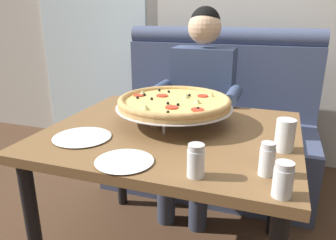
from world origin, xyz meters
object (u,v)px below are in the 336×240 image
shaker_oregano (267,161)px  booth_bench (212,130)px  plate_near_right (124,160)px  patio_chair (143,75)px  dining_table (172,148)px  shaker_pepper_flakes (283,182)px  diner_main (199,98)px  shaker_parmesan (196,163)px  drinking_glass (285,137)px  plate_near_left (82,136)px  pizza (174,103)px

shaker_oregano → booth_bench: bearing=108.9°
booth_bench → plate_near_right: (-0.06, -1.31, 0.34)m
patio_chair → dining_table: bearing=-63.5°
dining_table → shaker_pepper_flakes: (0.48, -0.42, 0.14)m
booth_bench → shaker_pepper_flakes: size_ratio=13.44×
shaker_pepper_flakes → plate_near_right: size_ratio=0.51×
diner_main → patio_chair: size_ratio=1.48×
shaker_parmesan → drinking_glass: drinking_glass is taller
diner_main → shaker_parmesan: diner_main is taller
drinking_glass → patio_chair: (-1.56, 2.25, -0.26)m
diner_main → shaker_pepper_flakes: 1.21m
shaker_pepper_flakes → plate_near_left: bearing=165.9°
shaker_pepper_flakes → diner_main: bearing=115.2°
dining_table → plate_near_right: (-0.06, -0.37, 0.10)m
diner_main → plate_near_left: size_ratio=5.16×
diner_main → plate_near_right: bearing=-90.9°
pizza → shaker_pepper_flakes: size_ratio=5.11×
diner_main → shaker_oregano: diner_main is taller
booth_bench → shaker_parmesan: booth_bench is taller
pizza → shaker_parmesan: pizza is taller
pizza → shaker_pepper_flakes: 0.72m
plate_near_right → plate_near_left: bearing=151.1°
plate_near_left → plate_near_right: 0.31m
shaker_parmesan → shaker_pepper_flakes: bearing=-7.4°
diner_main → shaker_pepper_flakes: size_ratio=11.79×
diner_main → pizza: 0.60m
shaker_parmesan → shaker_oregano: 0.23m
drinking_glass → patio_chair: size_ratio=0.15×
shaker_oregano → plate_near_right: shaker_oregano is taller
pizza → drinking_glass: bearing=-18.5°
dining_table → diner_main: (-0.04, 0.68, 0.07)m
shaker_pepper_flakes → drinking_glass: bearing=89.6°
booth_bench → dining_table: 0.97m
shaker_oregano → plate_near_right: size_ratio=0.54×
shaker_pepper_flakes → shaker_oregano: shaker_oregano is taller
dining_table → plate_near_left: bearing=-146.3°
dining_table → diner_main: bearing=93.4°
dining_table → drinking_glass: drinking_glass is taller
pizza → shaker_oregano: 0.60m
plate_near_left → drinking_glass: (0.81, 0.15, 0.04)m
dining_table → plate_near_left: size_ratio=4.50×
diner_main → drinking_glass: bearing=-55.3°
shaker_parmesan → plate_near_left: 0.57m
shaker_pepper_flakes → plate_near_right: 0.54m
booth_bench → plate_near_right: 1.36m
shaker_pepper_flakes → shaker_oregano: (-0.05, 0.12, 0.00)m
shaker_parmesan → shaker_pepper_flakes: shaker_parmesan is taller
diner_main → patio_chair: diner_main is taller
booth_bench → drinking_glass: (0.48, -1.02, 0.39)m
diner_main → shaker_oregano: 1.09m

